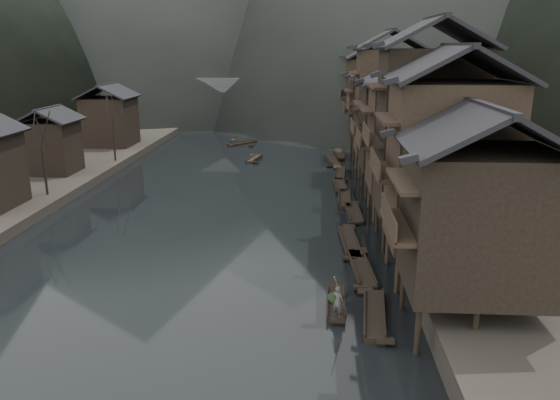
{
  "coord_description": "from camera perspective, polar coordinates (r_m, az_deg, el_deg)",
  "views": [
    {
      "loc": [
        8.96,
        -34.85,
        14.78
      ],
      "look_at": [
        6.18,
        8.55,
        2.5
      ],
      "focal_mm": 35.0,
      "sensor_mm": 36.0,
      "label": 1
    }
  ],
  "objects": [
    {
      "name": "bamboo_pole",
      "position": [
        29.8,
        6.62,
        -5.56
      ],
      "size": [
        1.03,
        1.78,
        3.41
      ],
      "primitive_type": "cylinder",
      "rotation": [
        0.53,
        0.0,
        -0.51
      ],
      "color": "#8C7A51",
      "rests_on": "boatman"
    },
    {
      "name": "boatman",
      "position": [
        30.84,
        6.08,
        -10.12
      ],
      "size": [
        0.81,
        0.75,
        1.86
      ],
      "primitive_type": "imported",
      "rotation": [
        0.0,
        0.0,
        2.55
      ],
      "color": "#4F4F51",
      "rests_on": "hero_sampan"
    },
    {
      "name": "moored_sampans",
      "position": [
        63.61,
        6.34,
        2.42
      ],
      "size": [
        2.94,
        73.45,
        0.47
      ],
      "color": "black",
      "rests_on": "water"
    },
    {
      "name": "bare_trees",
      "position": [
        52.2,
        -26.33,
        5.01
      ],
      "size": [
        3.72,
        45.76,
        7.45
      ],
      "color": "black",
      "rests_on": "left_bank"
    },
    {
      "name": "midriver_boats",
      "position": [
        80.52,
        -3.46,
        5.31
      ],
      "size": [
        6.46,
        17.64,
        0.45
      ],
      "color": "black",
      "rests_on": "water"
    },
    {
      "name": "left_houses",
      "position": [
        63.03,
        -24.4,
        6.05
      ],
      "size": [
        8.1,
        53.2,
        8.73
      ],
      "color": "black",
      "rests_on": "left_bank"
    },
    {
      "name": "cargo_heap",
      "position": [
        32.81,
        5.84,
        -9.64
      ],
      "size": [
        1.05,
        1.38,
        0.63
      ],
      "primitive_type": "ellipsoid",
      "color": "black",
      "rests_on": "hero_sampan"
    },
    {
      "name": "right_bank",
      "position": [
        80.46,
        22.56,
        4.63
      ],
      "size": [
        40.0,
        200.0,
        1.8
      ],
      "primitive_type": "cube",
      "color": "#2D2823",
      "rests_on": "ground"
    },
    {
      "name": "stilt_houses",
      "position": [
        55.27,
        12.48,
        9.6
      ],
      "size": [
        9.0,
        67.6,
        17.03
      ],
      "color": "black",
      "rests_on": "ground"
    },
    {
      "name": "hero_sampan",
      "position": [
        32.85,
        5.83,
        -10.67
      ],
      "size": [
        1.12,
        4.8,
        0.43
      ],
      "color": "black",
      "rests_on": "water"
    },
    {
      "name": "stone_bridge",
      "position": [
        107.66,
        -1.14,
        10.61
      ],
      "size": [
        40.0,
        6.0,
        9.0
      ],
      "color": "#4C4C4F",
      "rests_on": "ground"
    },
    {
      "name": "left_bank",
      "position": [
        87.96,
        -26.49,
        4.84
      ],
      "size": [
        40.0,
        200.0,
        1.2
      ],
      "primitive_type": "cube",
      "color": "#2D2823",
      "rests_on": "ground"
    },
    {
      "name": "water",
      "position": [
        38.91,
        -10.01,
        -6.82
      ],
      "size": [
        300.0,
        300.0,
        0.0
      ],
      "primitive_type": "plane",
      "color": "black",
      "rests_on": "ground"
    }
  ]
}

